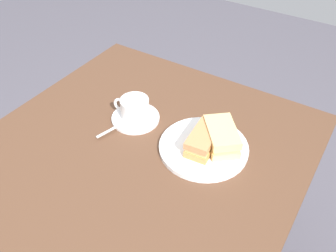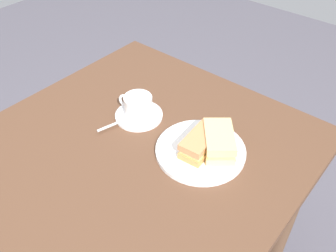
% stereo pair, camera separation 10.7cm
% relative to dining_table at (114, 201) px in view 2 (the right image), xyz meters
% --- Properties ---
extents(dining_table, '(1.15, 0.90, 0.76)m').
position_rel_dining_table_xyz_m(dining_table, '(0.00, 0.00, 0.00)').
color(dining_table, '#533624').
rests_on(dining_table, ground_plane).
extents(sandwich_plate, '(0.26, 0.26, 0.01)m').
position_rel_dining_table_xyz_m(sandwich_plate, '(-0.21, 0.16, 0.15)').
color(sandwich_plate, white).
rests_on(sandwich_plate, dining_table).
extents(sandwich_front, '(0.14, 0.08, 0.05)m').
position_rel_dining_table_xyz_m(sandwich_front, '(-0.21, 0.15, 0.18)').
color(sandwich_front, '#C18749').
rests_on(sandwich_front, sandwich_plate).
extents(sandwich_back, '(0.15, 0.15, 0.06)m').
position_rel_dining_table_xyz_m(sandwich_back, '(-0.24, 0.19, 0.19)').
color(sandwich_back, '#DBB776').
rests_on(sandwich_back, sandwich_plate).
extents(coffee_saucer, '(0.15, 0.15, 0.01)m').
position_rel_dining_table_xyz_m(coffee_saucer, '(-0.22, -0.09, 0.15)').
color(coffee_saucer, white).
rests_on(coffee_saucer, dining_table).
extents(coffee_cup, '(0.09, 0.12, 0.07)m').
position_rel_dining_table_xyz_m(coffee_cup, '(-0.21, -0.09, 0.19)').
color(coffee_cup, white).
rests_on(coffee_cup, coffee_saucer).
extents(spoon, '(0.10, 0.04, 0.01)m').
position_rel_dining_table_xyz_m(spoon, '(-0.14, -0.11, 0.15)').
color(spoon, silver).
rests_on(spoon, coffee_saucer).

